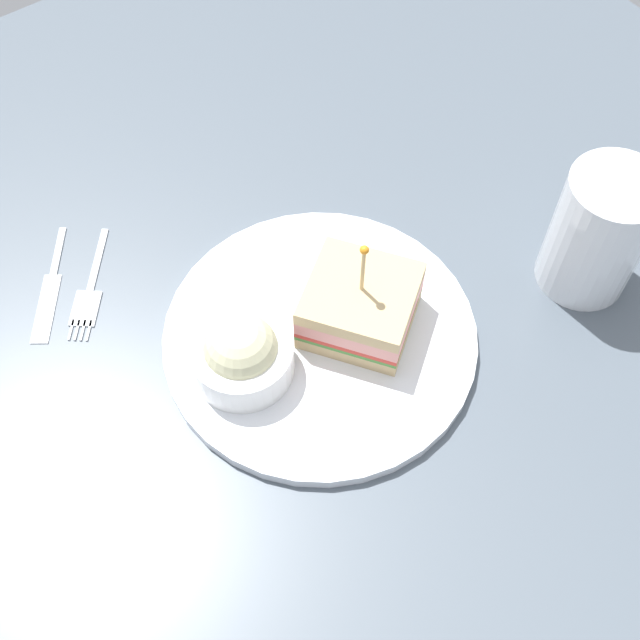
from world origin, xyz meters
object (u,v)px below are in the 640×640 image
object	(u,v)px
coleslaw_bowl	(242,354)
knife	(50,289)
sandwich_half_center	(360,306)
fork	(89,295)
plate	(320,337)
drink_glass	(596,239)

from	to	relation	value
coleslaw_bowl	knife	distance (cm)	19.44
sandwich_half_center	fork	xyz separation A→B (cm)	(-16.47, 16.54, -3.36)
coleslaw_bowl	sandwich_half_center	bearing A→B (deg)	-11.43
plate	drink_glass	distance (cm)	24.09
sandwich_half_center	coleslaw_bowl	bearing A→B (deg)	168.57
fork	sandwich_half_center	bearing A→B (deg)	-45.12
drink_glass	sandwich_half_center	bearing A→B (deg)	159.23
plate	sandwich_half_center	size ratio (longest dim) A/B	2.24
sandwich_half_center	fork	bearing A→B (deg)	134.88
plate	drink_glass	size ratio (longest dim) A/B	2.22
plate	knife	bearing A→B (deg)	130.95
fork	knife	size ratio (longest dim) A/B	0.94
sandwich_half_center	plate	bearing A→B (deg)	162.15
plate	coleslaw_bowl	distance (cm)	7.45
coleslaw_bowl	fork	size ratio (longest dim) A/B	0.82
plate	knife	world-z (taller)	plate
sandwich_half_center	coleslaw_bowl	world-z (taller)	sandwich_half_center
plate	drink_glass	xyz separation A→B (cm)	(22.19, -8.23, 4.49)
sandwich_half_center	drink_glass	xyz separation A→B (cm)	(18.95, -7.18, 1.51)
sandwich_half_center	drink_glass	distance (cm)	20.32
drink_glass	coleslaw_bowl	bearing A→B (deg)	162.37
drink_glass	knife	world-z (taller)	drink_glass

